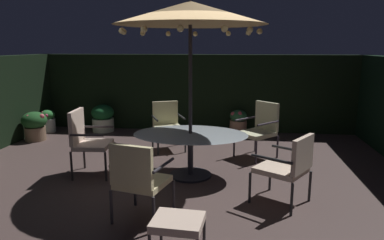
% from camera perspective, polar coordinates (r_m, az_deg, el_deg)
% --- Properties ---
extents(ground_plane, '(8.08, 7.08, 0.02)m').
position_cam_1_polar(ground_plane, '(5.84, -2.85, -9.02)').
color(ground_plane, '#493936').
extents(hedge_backdrop_rear, '(8.08, 0.30, 1.84)m').
position_cam_1_polar(hedge_backdrop_rear, '(8.90, 0.85, 4.35)').
color(hedge_backdrop_rear, black).
rests_on(hedge_backdrop_rear, ground_plane).
extents(patio_dining_table, '(1.81, 1.31, 0.70)m').
position_cam_1_polar(patio_dining_table, '(5.71, -0.25, -3.43)').
color(patio_dining_table, '#292A34').
rests_on(patio_dining_table, ground_plane).
extents(patio_umbrella, '(2.28, 2.28, 2.76)m').
position_cam_1_polar(patio_umbrella, '(5.53, -0.27, 16.45)').
color(patio_umbrella, '#2F2A2F').
rests_on(patio_umbrella, ground_plane).
extents(patio_chair_north, '(0.70, 0.70, 0.98)m').
position_cam_1_polar(patio_chair_north, '(4.28, -8.43, -8.84)').
color(patio_chair_north, '#312E35').
rests_on(patio_chair_north, ground_plane).
extents(patio_chair_northeast, '(0.83, 0.83, 0.94)m').
position_cam_1_polar(patio_chair_northeast, '(4.86, 14.97, -6.81)').
color(patio_chair_northeast, '#282A2C').
rests_on(patio_chair_northeast, ground_plane).
extents(patio_chair_east, '(0.84, 0.84, 1.02)m').
position_cam_1_polar(patio_chair_east, '(6.84, 10.73, -1.07)').
color(patio_chair_east, '#2F2933').
rests_on(patio_chair_east, ground_plane).
extents(patio_chair_southeast, '(0.76, 0.77, 0.94)m').
position_cam_1_polar(patio_chair_southeast, '(7.28, -3.93, -0.41)').
color(patio_chair_southeast, '#2E3132').
rests_on(patio_chair_southeast, ground_plane).
extents(patio_chair_south, '(0.61, 0.66, 1.06)m').
position_cam_1_polar(patio_chair_south, '(6.01, -16.29, -2.69)').
color(patio_chair_south, '#302B2B').
rests_on(patio_chair_south, ground_plane).
extents(ottoman_footrest, '(0.51, 0.46, 0.42)m').
position_cam_1_polar(ottoman_footrest, '(3.64, -2.25, -16.02)').
color(ottoman_footrest, '#302F31').
rests_on(ottoman_footrest, ground_plane).
extents(potted_plant_back_right, '(0.54, 0.54, 0.65)m').
position_cam_1_polar(potted_plant_back_right, '(9.04, -13.86, 0.35)').
color(potted_plant_back_right, beige).
rests_on(potted_plant_back_right, ground_plane).
extents(potted_plant_back_center, '(0.33, 0.34, 0.54)m').
position_cam_1_polar(potted_plant_back_center, '(9.39, -21.75, -0.09)').
color(potted_plant_back_center, silver).
rests_on(potted_plant_back_center, ground_plane).
extents(potted_plant_right_near, '(0.54, 0.54, 0.64)m').
position_cam_1_polar(potted_plant_right_near, '(8.65, -23.56, -0.70)').
color(potted_plant_right_near, '#7F634B').
rests_on(potted_plant_right_near, ground_plane).
extents(potted_plant_right_far, '(0.40, 0.40, 0.57)m').
position_cam_1_polar(potted_plant_right_far, '(8.60, 7.30, -0.24)').
color(potted_plant_right_far, tan).
rests_on(potted_plant_right_far, ground_plane).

